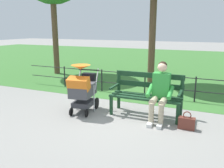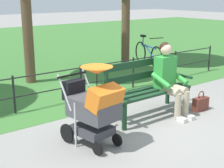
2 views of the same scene
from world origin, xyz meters
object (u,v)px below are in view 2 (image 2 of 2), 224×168
object	(u,v)px
person_on_bench	(169,77)
bicycle	(148,54)
park_bench	(146,86)
handbag	(201,104)
stroller	(94,105)

from	to	relation	value
person_on_bench	bicycle	size ratio (longest dim) A/B	0.79
park_bench	handbag	distance (m)	1.13
park_bench	person_on_bench	size ratio (longest dim) A/B	1.26
person_on_bench	stroller	bearing A→B (deg)	7.48
handbag	park_bench	bearing A→B (deg)	-26.21
park_bench	handbag	bearing A→B (deg)	153.79
park_bench	bicycle	xyz separation A→B (m)	(-2.84, -2.95, -0.16)
stroller	handbag	size ratio (longest dim) A/B	3.11
person_on_bench	stroller	size ratio (longest dim) A/B	1.11
person_on_bench	stroller	distance (m)	1.78
park_bench	bicycle	world-z (taller)	park_bench
park_bench	handbag	xyz separation A→B (m)	(-0.95, 0.47, -0.40)
stroller	handbag	distance (m)	2.41
park_bench	stroller	bearing A→B (deg)	17.79
person_on_bench	bicycle	bearing A→B (deg)	-128.23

